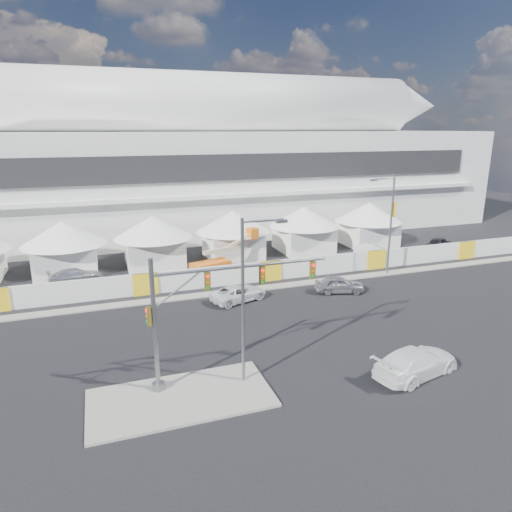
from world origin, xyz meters
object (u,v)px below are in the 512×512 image
object	(u,v)px
sedan_silver	(339,285)
lot_car_c	(76,276)
streetlight_curb	(389,219)
boom_lift	(218,262)
streetlight_median	(247,291)
pickup_near	(416,362)
traffic_mast	(194,314)
pickup_curb	(238,293)
lot_car_a	(373,251)
lot_car_b	(439,243)

from	to	relation	value
sedan_silver	lot_car_c	bearing A→B (deg)	81.84
streetlight_curb	boom_lift	bearing A→B (deg)	158.99
sedan_silver	streetlight_median	distance (m)	17.93
lot_car_c	streetlight_median	bearing A→B (deg)	-169.46
pickup_near	traffic_mast	bearing A→B (deg)	61.59
pickup_curb	pickup_near	world-z (taller)	pickup_near
sedan_silver	pickup_near	world-z (taller)	pickup_near
lot_car_a	streetlight_median	world-z (taller)	streetlight_median
pickup_curb	streetlight_median	size ratio (longest dim) A/B	0.52
lot_car_b	boom_lift	xyz separation A→B (m)	(-28.28, -0.21, 0.33)
traffic_mast	streetlight_median	distance (m)	3.27
sedan_silver	lot_car_b	size ratio (longest dim) A/B	0.99
lot_car_c	streetlight_curb	xyz separation A→B (m)	(29.91, -7.39, 5.07)
sedan_silver	traffic_mast	distance (m)	19.47
streetlight_median	streetlight_curb	size ratio (longest dim) A/B	0.97
sedan_silver	lot_car_a	size ratio (longest dim) A/B	0.99
lot_car_a	lot_car_b	distance (m)	9.79
streetlight_curb	pickup_near	bearing A→B (deg)	-119.52
lot_car_b	lot_car_c	distance (m)	42.10
pickup_near	streetlight_median	size ratio (longest dim) A/B	0.61
pickup_curb	lot_car_a	world-z (taller)	lot_car_a
pickup_near	pickup_curb	bearing A→B (deg)	8.93
pickup_near	streetlight_curb	distance (m)	20.82
pickup_near	streetlight_curb	size ratio (longest dim) A/B	0.59
lot_car_a	lot_car_c	size ratio (longest dim) A/B	0.89
lot_car_a	lot_car_b	world-z (taller)	lot_car_b
pickup_curb	pickup_near	size ratio (longest dim) A/B	0.85
lot_car_b	boom_lift	world-z (taller)	boom_lift
lot_car_c	boom_lift	xyz separation A→B (m)	(13.81, -1.21, 0.36)
lot_car_a	streetlight_curb	bearing A→B (deg)	-168.86
lot_car_c	traffic_mast	world-z (taller)	traffic_mast
pickup_curb	sedan_silver	bearing A→B (deg)	-114.16
lot_car_b	lot_car_c	world-z (taller)	lot_car_b
pickup_near	lot_car_c	world-z (taller)	pickup_near
pickup_curb	traffic_mast	world-z (taller)	traffic_mast
pickup_curb	lot_car_a	bearing A→B (deg)	-84.46
sedan_silver	streetlight_curb	distance (m)	9.35
sedan_silver	streetlight_curb	world-z (taller)	streetlight_curb
lot_car_a	sedan_silver	bearing A→B (deg)	167.09
pickup_curb	lot_car_b	world-z (taller)	lot_car_b
boom_lift	lot_car_b	bearing A→B (deg)	-17.83
lot_car_b	pickup_near	bearing A→B (deg)	108.50
pickup_near	streetlight_curb	xyz separation A→B (m)	(9.97, 17.60, 4.94)
lot_car_b	streetlight_curb	bearing A→B (deg)	88.89
traffic_mast	lot_car_a	bearing A→B (deg)	38.75
streetlight_median	lot_car_c	bearing A→B (deg)	114.31
pickup_near	boom_lift	xyz separation A→B (m)	(-6.13, 23.79, 0.23)
boom_lift	lot_car_c	bearing A→B (deg)	156.74
sedan_silver	pickup_near	bearing A→B (deg)	-174.12
lot_car_b	streetlight_median	xyz separation A→B (m)	(-32.00, -21.35, 4.96)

